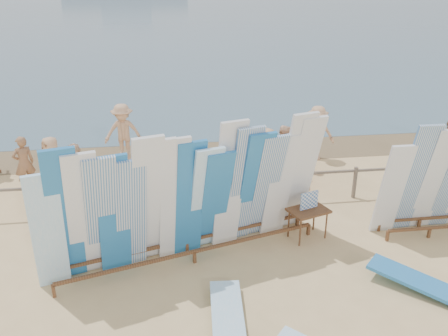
{
  "coord_description": "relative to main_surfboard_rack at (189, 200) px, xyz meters",
  "views": [
    {
      "loc": [
        -1.06,
        -8.05,
        5.74
      ],
      "look_at": [
        0.4,
        2.7,
        1.2
      ],
      "focal_mm": 38.0,
      "sensor_mm": 36.0,
      "label": 1
    }
  ],
  "objects": [
    {
      "name": "ground",
      "position": [
        0.59,
        -0.7,
        -1.37
      ],
      "size": [
        160.0,
        160.0,
        0.0
      ],
      "primitive_type": "plane",
      "color": "#DDBA7F",
      "rests_on": "ground"
    },
    {
      "name": "wet_sand_strip",
      "position": [
        0.59,
        6.5,
        -1.37
      ],
      "size": [
        40.0,
        2.6,
        0.01
      ],
      "primitive_type": "cube",
      "color": "brown",
      "rests_on": "ground"
    },
    {
      "name": "fence",
      "position": [
        0.59,
        2.3,
        -0.74
      ],
      "size": [
        12.08,
        0.08,
        0.9
      ],
      "color": "#726456",
      "rests_on": "ground"
    },
    {
      "name": "main_surfboard_rack",
      "position": [
        0.0,
        0.0,
        0.0
      ],
      "size": [
        6.04,
        2.4,
        3.05
      ],
      "rotation": [
        0.0,
        0.0,
        0.28
      ],
      "color": "brown",
      "rests_on": "ground"
    },
    {
      "name": "side_surfboard_rack",
      "position": [
        5.52,
        0.27,
        -0.11
      ],
      "size": [
        2.42,
        0.82,
        2.8
      ],
      "rotation": [
        0.0,
        0.0,
        0.0
      ],
      "color": "brown",
      "rests_on": "ground"
    },
    {
      "name": "vendor_table",
      "position": [
        2.71,
        0.44,
        -0.99
      ],
      "size": [
        1.03,
        0.87,
        1.17
      ],
      "rotation": [
        0.0,
        0.0,
        0.34
      ],
      "color": "brown",
      "rests_on": "ground"
    },
    {
      "name": "flat_board_d",
      "position": [
        4.55,
        -2.03,
        -1.37
      ],
      "size": [
        2.33,
        2.27,
        0.34
      ],
      "primitive_type": "cube",
      "rotation": [
        0.1,
        0.0,
        0.8
      ],
      "color": "#2573BA",
      "rests_on": "ground"
    },
    {
      "name": "beach_chair_left",
      "position": [
        1.9,
        3.22,
        -1.1
      ],
      "size": [
        0.69,
        0.7,
        0.93
      ],
      "rotation": [
        0.0,
        0.0,
        0.18
      ],
      "color": "red",
      "rests_on": "ground"
    },
    {
      "name": "beach_chair_right",
      "position": [
        0.92,
        3.37,
        -1.15
      ],
      "size": [
        0.59,
        0.61,
        0.78
      ],
      "rotation": [
        0.0,
        0.0,
        0.22
      ],
      "color": "red",
      "rests_on": "ground"
    },
    {
      "name": "stroller",
      "position": [
        3.17,
        3.54,
        -0.95
      ],
      "size": [
        0.71,
        0.87,
        1.05
      ],
      "rotation": [
        0.0,
        0.0,
        -0.27
      ],
      "color": "red",
      "rests_on": "ground"
    },
    {
      "name": "beachgoer_2",
      "position": [
        -2.79,
        3.11,
        -0.58
      ],
      "size": [
        0.68,
        0.86,
        1.6
      ],
      "primitive_type": "imported",
      "rotation": [
        0.0,
        0.0,
        5.17
      ],
      "color": "beige",
      "rests_on": "ground"
    },
    {
      "name": "beachgoer_9",
      "position": [
        4.46,
        5.26,
        -0.48
      ],
      "size": [
        1.22,
        0.71,
        1.78
      ],
      "primitive_type": "imported",
      "rotation": [
        0.0,
        0.0,
        6.07
      ],
      "color": "tan",
      "rests_on": "ground"
    },
    {
      "name": "beachgoer_7",
      "position": [
        3.69,
        4.38,
        -0.59
      ],
      "size": [
        0.62,
        0.43,
        1.57
      ],
      "primitive_type": "imported",
      "rotation": [
        0.0,
        0.0,
        0.21
      ],
      "color": "#8C6042",
      "rests_on": "ground"
    },
    {
      "name": "beachgoer_6",
      "position": [
        2.35,
        3.28,
        -0.49
      ],
      "size": [
        0.94,
        0.85,
        1.78
      ],
      "primitive_type": "imported",
      "rotation": [
        0.0,
        0.0,
        0.64
      ],
      "color": "tan",
      "rests_on": "ground"
    },
    {
      "name": "beachgoer_1",
      "position": [
        -4.35,
        4.08,
        -0.59
      ],
      "size": [
        0.65,
        0.56,
        1.57
      ],
      "primitive_type": "imported",
      "rotation": [
        0.0,
        0.0,
        3.66
      ],
      "color": "#8C6042",
      "rests_on": "ground"
    },
    {
      "name": "beachgoer_3",
      "position": [
        -1.73,
        6.01,
        -0.44
      ],
      "size": [
        1.23,
        0.55,
        1.87
      ],
      "primitive_type": "imported",
      "rotation": [
        0.0,
        0.0,
        6.24
      ],
      "color": "tan",
      "rests_on": "ground"
    },
    {
      "name": "beachgoer_4",
      "position": [
        1.38,
        3.49,
        -0.59
      ],
      "size": [
        1.0,
        0.8,
        1.58
      ],
      "primitive_type": "imported",
      "rotation": [
        0.0,
        0.0,
        2.63
      ],
      "color": "#8C6042",
      "rests_on": "ground"
    },
    {
      "name": "beachgoer_10",
      "position": [
        8.08,
        3.75,
        -0.53
      ],
      "size": [
        1.08,
        0.78,
        1.69
      ],
      "primitive_type": "imported",
      "rotation": [
        0.0,
        0.0,
        0.41
      ],
      "color": "#8C6042",
      "rests_on": "ground"
    },
    {
      "name": "beachgoer_8",
      "position": [
        3.01,
        4.0,
        -0.57
      ],
      "size": [
        0.86,
        0.67,
        1.6
      ],
      "primitive_type": "imported",
      "rotation": [
        0.0,
        0.0,
        2.7
      ],
      "color": "beige",
      "rests_on": "ground"
    },
    {
      "name": "beachgoer_0",
      "position": [
        -3.45,
        3.54,
        -0.53
      ],
      "size": [
        0.82,
        0.9,
        1.7
      ],
      "primitive_type": "imported",
      "rotation": [
        0.0,
        0.0,
        5.38
      ],
      "color": "tan",
      "rests_on": "ground"
    }
  ]
}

